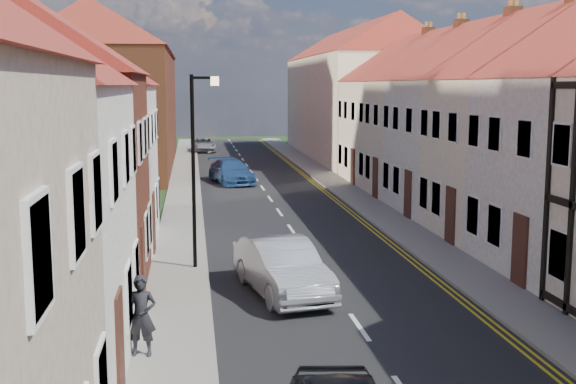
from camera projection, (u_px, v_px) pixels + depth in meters
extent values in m
cube|color=black|center=(280.00, 212.00, 33.09)|extent=(7.00, 90.00, 0.02)
cube|color=gray|center=(183.00, 214.00, 32.50)|extent=(1.80, 90.00, 0.12)
cube|color=gray|center=(373.00, 209.00, 33.66)|extent=(1.80, 90.00, 0.12)
cube|color=white|center=(542.00, 159.00, 27.49)|extent=(8.00, 5.00, 6.00)
cube|color=#5D301B|center=(576.00, 15.00, 24.87)|extent=(0.60, 0.60, 1.60)
cube|color=white|center=(485.00, 147.00, 32.79)|extent=(8.00, 5.80, 6.00)
cube|color=#5D301B|center=(512.00, 26.00, 29.77)|extent=(0.60, 0.60, 1.60)
cube|color=white|center=(444.00, 139.00, 38.08)|extent=(8.00, 5.00, 6.00)
cube|color=#5D301B|center=(461.00, 36.00, 35.45)|extent=(0.60, 0.60, 1.60)
cube|color=white|center=(413.00, 132.00, 43.38)|extent=(8.00, 5.80, 6.00)
cube|color=#5D301B|center=(428.00, 42.00, 40.36)|extent=(0.60, 0.60, 1.60)
cube|color=white|center=(39.00, 168.00, 25.42)|extent=(8.00, 6.10, 5.80)
cube|color=#5D301B|center=(14.00, 13.00, 22.27)|extent=(0.60, 0.60, 1.60)
cube|color=white|center=(356.00, 108.00, 58.23)|extent=(8.00, 24.00, 8.00)
cube|color=#5D301B|center=(115.00, 111.00, 50.89)|extent=(8.00, 24.00, 8.00)
cylinder|color=black|center=(193.00, 172.00, 22.32)|extent=(0.12, 0.12, 6.00)
cube|color=black|center=(203.00, 78.00, 21.94)|extent=(0.70, 0.08, 0.08)
cube|color=#FFD899|center=(215.00, 81.00, 22.00)|extent=(0.25, 0.15, 0.28)
imported|color=#A7A9AE|center=(282.00, 268.00, 20.04)|extent=(2.53, 4.92, 1.55)
imported|color=navy|center=(232.00, 172.00, 42.85)|extent=(2.96, 5.13, 1.40)
imported|color=#9CA0A4|center=(204.00, 145.00, 63.16)|extent=(2.11, 4.52, 1.25)
imported|color=black|center=(141.00, 316.00, 15.18)|extent=(0.68, 0.50, 1.73)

